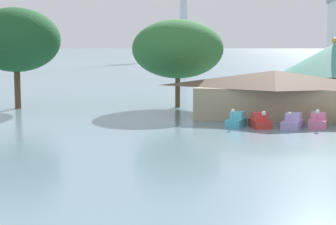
{
  "coord_description": "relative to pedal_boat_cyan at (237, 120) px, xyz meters",
  "views": [
    {
      "loc": [
        9.32,
        -10.14,
        7.44
      ],
      "look_at": [
        2.79,
        26.1,
        2.66
      ],
      "focal_mm": 56.13,
      "sensor_mm": 36.0,
      "label": 1
    }
  ],
  "objects": [
    {
      "name": "pedal_boat_cyan",
      "position": [
        0.0,
        0.0,
        0.0
      ],
      "size": [
        1.93,
        3.01,
        1.72
      ],
      "rotation": [
        0.0,
        0.0,
        -1.81
      ],
      "color": "#4CB7CC",
      "rests_on": "ground"
    },
    {
      "name": "pedal_boat_red",
      "position": [
        2.12,
        -0.32,
        0.01
      ],
      "size": [
        2.19,
        2.89,
        1.61
      ],
      "rotation": [
        0.0,
        0.0,
        -1.27
      ],
      "color": "red",
      "rests_on": "ground"
    },
    {
      "name": "pedal_boat_lavender",
      "position": [
        5.01,
        -0.26,
        0.01
      ],
      "size": [
        2.21,
        2.99,
        1.57
      ],
      "rotation": [
        0.0,
        0.0,
        -1.86
      ],
      "color": "#B299D8",
      "rests_on": "ground"
    },
    {
      "name": "pedal_boat_pink",
      "position": [
        7.27,
        0.5,
        0.03
      ],
      "size": [
        1.92,
        2.85,
        1.75
      ],
      "rotation": [
        0.0,
        0.0,
        -1.73
      ],
      "color": "pink",
      "rests_on": "ground"
    },
    {
      "name": "boathouse",
      "position": [
        3.46,
        6.07,
        2.02
      ],
      "size": [
        16.98,
        7.6,
        4.84
      ],
      "color": "tan",
      "rests_on": "ground"
    },
    {
      "name": "green_roof_pavilion",
      "position": [
        10.85,
        19.33,
        3.86
      ],
      "size": [
        13.46,
        13.46,
        8.27
      ],
      "color": "brown",
      "rests_on": "ground"
    },
    {
      "name": "shoreline_tree_tall_left",
      "position": [
        -25.96,
        9.17,
        7.43
      ],
      "size": [
        10.28,
        10.28,
        11.68
      ],
      "color": "brown",
      "rests_on": "ground"
    },
    {
      "name": "shoreline_tree_mid",
      "position": [
        -7.72,
        13.88,
        6.4
      ],
      "size": [
        10.84,
        10.84,
        10.43
      ],
      "color": "brown",
      "rests_on": "ground"
    }
  ]
}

